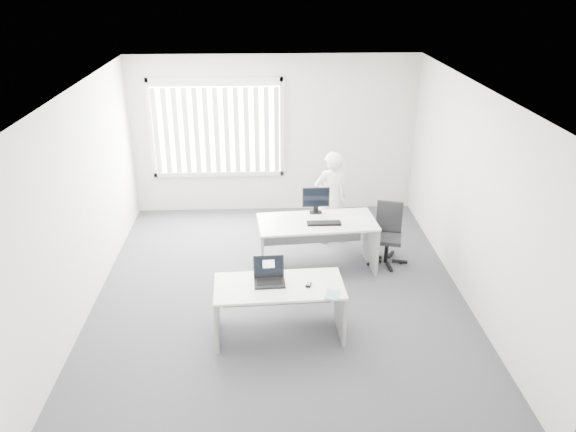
{
  "coord_description": "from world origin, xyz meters",
  "views": [
    {
      "loc": [
        -0.19,
        -6.6,
        4.15
      ],
      "look_at": [
        0.11,
        0.15,
        1.12
      ],
      "focal_mm": 35.0,
      "sensor_mm": 36.0,
      "label": 1
    }
  ],
  "objects_px": {
    "monitor": "(316,200)",
    "desk_near": "(279,299)",
    "desk_far": "(317,234)",
    "person": "(331,198)",
    "laptop": "(269,273)",
    "office_chair": "(387,244)"
  },
  "relations": [
    {
      "from": "monitor",
      "to": "desk_near",
      "type": "bearing_deg",
      "value": -108.72
    },
    {
      "from": "desk_far",
      "to": "monitor",
      "type": "xyz_separation_m",
      "value": [
        0.01,
        0.3,
        0.42
      ]
    },
    {
      "from": "office_chair",
      "to": "person",
      "type": "relative_size",
      "value": 0.6
    },
    {
      "from": "desk_near",
      "to": "monitor",
      "type": "xyz_separation_m",
      "value": [
        0.6,
        1.92,
        0.47
      ]
    },
    {
      "from": "office_chair",
      "to": "monitor",
      "type": "bearing_deg",
      "value": -172.6
    },
    {
      "from": "person",
      "to": "monitor",
      "type": "distance_m",
      "value": 0.67
    },
    {
      "from": "desk_near",
      "to": "office_chair",
      "type": "relative_size",
      "value": 1.68
    },
    {
      "from": "office_chair",
      "to": "person",
      "type": "bearing_deg",
      "value": 152.6
    },
    {
      "from": "person",
      "to": "laptop",
      "type": "xyz_separation_m",
      "value": [
        -1.01,
        -2.45,
        0.07
      ]
    },
    {
      "from": "person",
      "to": "laptop",
      "type": "relative_size",
      "value": 4.21
    },
    {
      "from": "office_chair",
      "to": "desk_far",
      "type": "bearing_deg",
      "value": -156.91
    },
    {
      "from": "desk_near",
      "to": "office_chair",
      "type": "height_order",
      "value": "office_chair"
    },
    {
      "from": "office_chair",
      "to": "monitor",
      "type": "distance_m",
      "value": 1.29
    },
    {
      "from": "desk_far",
      "to": "monitor",
      "type": "distance_m",
      "value": 0.51
    },
    {
      "from": "desk_far",
      "to": "desk_near",
      "type": "bearing_deg",
      "value": -114.95
    },
    {
      "from": "desk_near",
      "to": "monitor",
      "type": "height_order",
      "value": "monitor"
    },
    {
      "from": "laptop",
      "to": "person",
      "type": "bearing_deg",
      "value": 65.21
    },
    {
      "from": "desk_far",
      "to": "laptop",
      "type": "bearing_deg",
      "value": -118.79
    },
    {
      "from": "desk_far",
      "to": "office_chair",
      "type": "bearing_deg",
      "value": 4.08
    },
    {
      "from": "person",
      "to": "monitor",
      "type": "bearing_deg",
      "value": 49.78
    },
    {
      "from": "person",
      "to": "laptop",
      "type": "height_order",
      "value": "person"
    },
    {
      "from": "desk_far",
      "to": "person",
      "type": "distance_m",
      "value": 0.94
    }
  ]
}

